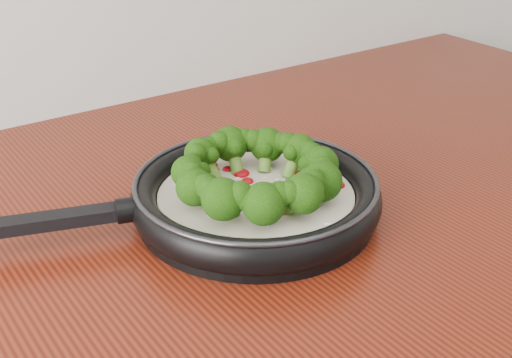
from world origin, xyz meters
TOP-DOWN VIEW (x-y plane):
  - skillet at (-0.06, 1.04)m, footprint 0.50×0.38m

SIDE VIEW (x-z plane):
  - skillet at x=-0.06m, z-range 0.89..0.98m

